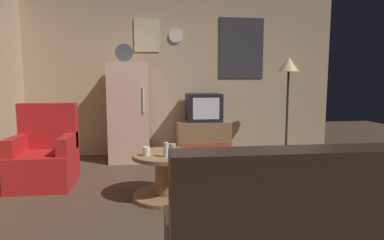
{
  "coord_description": "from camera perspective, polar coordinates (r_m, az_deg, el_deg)",
  "views": [
    {
      "loc": [
        -0.53,
        -3.09,
        1.25
      ],
      "look_at": [
        -0.02,
        0.9,
        0.75
      ],
      "focal_mm": 30.72,
      "sensor_mm": 36.0,
      "label": 1
    }
  ],
  "objects": [
    {
      "name": "mug_ceramic_white",
      "position": [
        3.4,
        -7.93,
        -5.4
      ],
      "size": [
        0.08,
        0.08,
        0.09
      ],
      "primitive_type": "cylinder",
      "color": "silver",
      "rests_on": "coffee_table"
    },
    {
      "name": "fridge",
      "position": [
        5.13,
        -10.85,
        1.41
      ],
      "size": [
        0.6,
        0.62,
        1.77
      ],
      "color": "beige",
      "rests_on": "ground_plane"
    },
    {
      "name": "wall_with_art",
      "position": [
        5.57,
        -1.82,
        8.08
      ],
      "size": [
        5.2,
        0.12,
        2.68
      ],
      "color": "tan",
      "rests_on": "ground_plane"
    },
    {
      "name": "book_stack",
      "position": [
        5.4,
        9.6,
        -5.77
      ],
      "size": [
        0.22,
        0.15,
        0.12
      ],
      "color": "#9355A7",
      "rests_on": "ground_plane"
    },
    {
      "name": "tv_stand",
      "position": [
        5.33,
        1.87,
        -3.27
      ],
      "size": [
        0.84,
        0.53,
        0.59
      ],
      "color": "#8E6642",
      "rests_on": "ground_plane"
    },
    {
      "name": "ground_plane",
      "position": [
        3.38,
        2.32,
        -14.64
      ],
      "size": [
        12.0,
        12.0,
        0.0
      ],
      "primitive_type": "plane",
      "color": "#4C3828"
    },
    {
      "name": "coffee_table",
      "position": [
        3.54,
        -4.43,
        -9.58
      ],
      "size": [
        0.72,
        0.72,
        0.47
      ],
      "color": "#8E6642",
      "rests_on": "ground_plane"
    },
    {
      "name": "crt_tv",
      "position": [
        5.27,
        2.01,
        2.23
      ],
      "size": [
        0.54,
        0.51,
        0.44
      ],
      "color": "black",
      "rests_on": "tv_stand"
    },
    {
      "name": "mug_ceramic_tan",
      "position": [
        3.54,
        -3.43,
        -4.86
      ],
      "size": [
        0.08,
        0.08,
        0.09
      ],
      "primitive_type": "cylinder",
      "color": "tan",
      "rests_on": "coffee_table"
    },
    {
      "name": "remote_control",
      "position": [
        3.55,
        -1.82,
        -5.35
      ],
      "size": [
        0.15,
        0.07,
        0.02
      ],
      "primitive_type": "cube",
      "rotation": [
        0.0,
        0.0,
        0.15
      ],
      "color": "black",
      "rests_on": "coffee_table"
    },
    {
      "name": "standing_lamp",
      "position": [
        5.35,
        16.42,
        7.95
      ],
      "size": [
        0.32,
        0.32,
        1.59
      ],
      "color": "#332D28",
      "rests_on": "ground_plane"
    },
    {
      "name": "wine_glass",
      "position": [
        3.31,
        -4.5,
        -5.16
      ],
      "size": [
        0.05,
        0.05,
        0.15
      ],
      "primitive_type": "cylinder",
      "color": "silver",
      "rests_on": "coffee_table"
    },
    {
      "name": "armchair",
      "position": [
        4.29,
        -24.18,
        -5.83
      ],
      "size": [
        0.68,
        0.68,
        0.96
      ],
      "color": "red",
      "rests_on": "ground_plane"
    }
  ]
}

